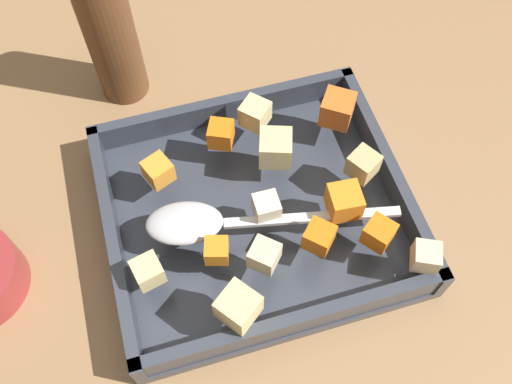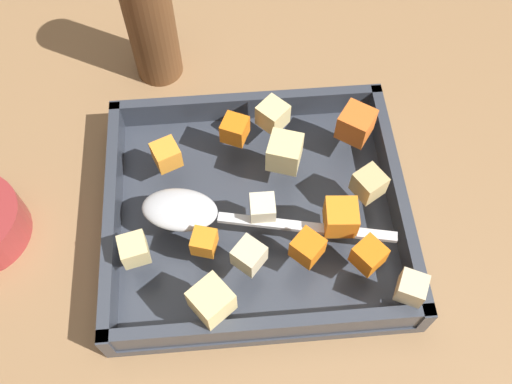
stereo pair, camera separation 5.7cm
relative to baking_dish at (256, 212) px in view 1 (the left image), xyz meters
The scene contains 19 objects.
ground_plane 0.02m from the baking_dish, behind, with size 4.00×4.00×0.00m, color #936D47.
baking_dish is the anchor object (origin of this frame).
carrot_chunk_corner_nw 0.09m from the baking_dish, 43.59° to the left, with size 0.02×0.02×0.02m, color orange.
carrot_chunk_mid_left 0.09m from the baking_dish, 77.93° to the right, with size 0.03×0.03×0.03m, color orange.
carrot_chunk_rim_edge 0.10m from the baking_dish, 154.55° to the left, with size 0.03×0.03×0.03m, color orange.
carrot_chunk_mid_right 0.11m from the baking_dish, 29.36° to the right, with size 0.03×0.03×0.03m, color orange.
carrot_chunk_near_right 0.14m from the baking_dish, 147.84° to the right, with size 0.03×0.03×0.03m, color orange.
carrot_chunk_under_handle 0.14m from the baking_dish, 141.88° to the left, with size 0.03×0.03×0.03m, color orange.
carrot_chunk_front_center 0.09m from the baking_dish, 123.38° to the left, with size 0.03×0.03×0.03m, color orange.
potato_chunk_corner_se 0.07m from the baking_dish, 128.87° to the right, with size 0.03×0.03×0.03m, color #E0CC89.
potato_chunk_far_right 0.05m from the baking_dish, 103.05° to the left, with size 0.02×0.02×0.02m, color beige.
potato_chunk_near_spoon 0.13m from the baking_dish, 66.28° to the left, with size 0.03×0.03×0.03m, color #E0CC89.
potato_chunk_corner_ne 0.14m from the baking_dish, 24.40° to the left, with size 0.03×0.03×0.03m, color #E0CC89.
potato_chunk_near_left 0.18m from the baking_dish, 139.67° to the left, with size 0.02×0.02×0.02m, color beige.
potato_chunk_corner_sw 0.11m from the baking_dish, 105.60° to the right, with size 0.03×0.03×0.03m, color #E0CC89.
potato_chunk_far_left 0.09m from the baking_dish, 80.03° to the left, with size 0.03×0.03×0.03m, color beige.
potato_chunk_heap_side 0.13m from the baking_dish, behind, with size 0.03×0.03×0.03m, color tan.
serving_spoon 0.08m from the baking_dish, 14.71° to the left, with size 0.26×0.08×0.02m.
pepper_mill 0.26m from the baking_dish, 64.90° to the right, with size 0.06×0.06×0.19m.
Camera 1 is at (0.09, 0.27, 0.56)m, focal length 39.52 mm.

